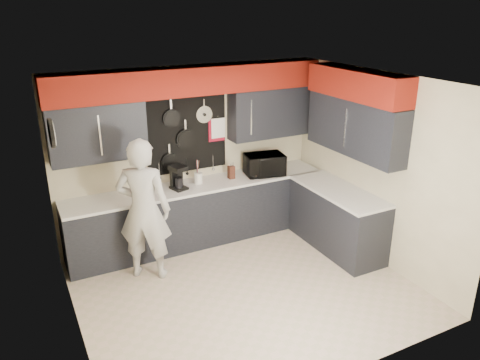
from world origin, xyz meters
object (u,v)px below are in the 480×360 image
utensil_crock (198,178)px  knife_block (231,172)px  microwave (264,165)px  coffee_maker (178,177)px  person (144,210)px

utensil_crock → knife_block: bearing=-4.5°
microwave → knife_block: bearing=-178.3°
coffee_maker → person: bearing=-156.2°
microwave → coffee_maker: 1.38m
person → knife_block: bearing=-128.1°
person → microwave: bearing=-135.1°
utensil_crock → coffee_maker: coffee_maker is taller
coffee_maker → person: person is taller
microwave → knife_block: (-0.53, 0.08, -0.06)m
coffee_maker → person: (-0.66, -0.55, -0.16)m
knife_block → microwave: bearing=-9.2°
knife_block → coffee_maker: (-0.85, -0.02, 0.08)m
coffee_maker → utensil_crock: bearing=-5.9°
utensil_crock → person: size_ratio=0.08×
person → coffee_maker: bearing=-108.9°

